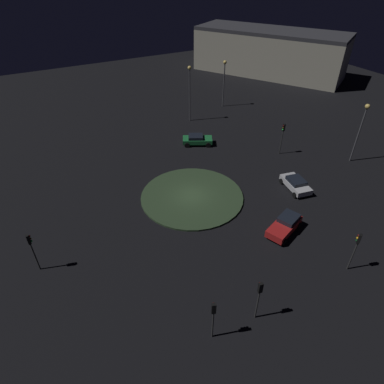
% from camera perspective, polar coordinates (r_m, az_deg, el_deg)
% --- Properties ---
extents(ground_plane, '(117.89, 117.89, 0.00)m').
position_cam_1_polar(ground_plane, '(36.24, 0.00, -0.85)').
color(ground_plane, black).
extents(roundabout_island, '(11.27, 11.27, 0.20)m').
position_cam_1_polar(roundabout_island, '(36.18, 0.00, -0.73)').
color(roundabout_island, '#2D4228').
rests_on(roundabout_island, ground_plane).
extents(car_silver, '(4.24, 2.72, 1.33)m').
position_cam_1_polar(car_silver, '(38.89, 17.59, 1.39)').
color(car_silver, silver).
rests_on(car_silver, ground_plane).
extents(car_green, '(3.57, 4.47, 1.38)m').
position_cam_1_polar(car_green, '(46.36, 0.88, 9.12)').
color(car_green, '#1E7238').
rests_on(car_green, ground_plane).
extents(car_red, '(3.14, 4.53, 1.48)m').
position_cam_1_polar(car_red, '(32.74, 15.86, -5.55)').
color(car_red, red).
rests_on(car_red, ground_plane).
extents(traffic_light_southeast, '(0.39, 0.36, 3.74)m').
position_cam_1_polar(traffic_light_southeast, '(22.99, 3.74, -20.37)').
color(traffic_light_southeast, '#2D2D2D').
rests_on(traffic_light_southeast, ground_plane).
extents(traffic_light_east, '(0.38, 0.34, 3.88)m').
position_cam_1_polar(traffic_light_east, '(24.18, 11.60, -16.90)').
color(traffic_light_east, '#2D2D2D').
rests_on(traffic_light_east, ground_plane).
extents(traffic_light_south, '(0.33, 0.38, 3.95)m').
position_cam_1_polar(traffic_light_south, '(29.65, -26.19, -8.34)').
color(traffic_light_south, '#2D2D2D').
rests_on(traffic_light_south, ground_plane).
extents(traffic_light_north, '(0.34, 0.38, 4.27)m').
position_cam_1_polar(traffic_light_north, '(44.50, 15.50, 9.85)').
color(traffic_light_north, '#2D2D2D').
rests_on(traffic_light_north, ground_plane).
extents(traffic_light_northeast, '(0.39, 0.36, 4.00)m').
position_cam_1_polar(traffic_light_northeast, '(29.78, 26.70, -8.22)').
color(traffic_light_northeast, '#2D2D2D').
rests_on(traffic_light_northeast, ground_plane).
extents(streetlamp_northwest, '(0.58, 0.58, 7.73)m').
position_cam_1_polar(streetlamp_northwest, '(58.14, 5.63, 19.57)').
color(streetlamp_northwest, '#4C4C51').
rests_on(streetlamp_northwest, ground_plane).
extents(streetlamp_north, '(0.58, 0.58, 7.62)m').
position_cam_1_polar(streetlamp_north, '(45.24, 27.48, 10.63)').
color(streetlamp_north, '#4C4C51').
rests_on(streetlamp_north, ground_plane).
extents(streetlamp_northwest_near, '(0.56, 0.56, 8.51)m').
position_cam_1_polar(streetlamp_northwest_near, '(51.99, -0.42, 18.11)').
color(streetlamp_northwest_near, '#4C4C51').
rests_on(streetlamp_northwest_near, ground_plane).
extents(store_building, '(32.50, 25.20, 8.99)m').
position_cam_1_polar(store_building, '(78.68, 13.26, 22.60)').
color(store_building, '#ADA893').
rests_on(store_building, ground_plane).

